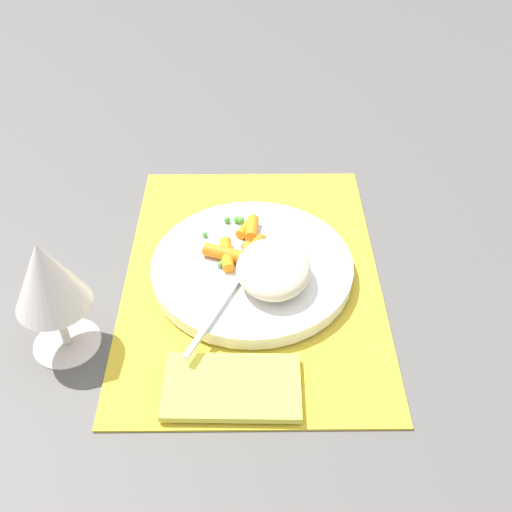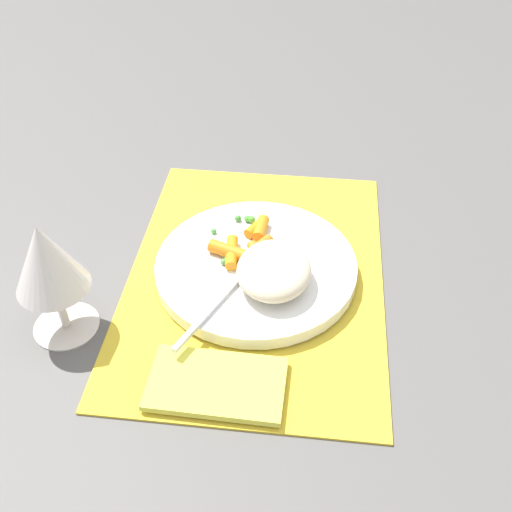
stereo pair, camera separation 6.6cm
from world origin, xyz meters
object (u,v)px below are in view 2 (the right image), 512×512
object	(u,v)px
wine_glass	(46,261)
plate	(256,267)
rice_mound	(274,270)
fork	(239,279)
napkin	(216,384)
carrot_portion	(247,245)

from	to	relation	value
wine_glass	plate	bearing A→B (deg)	-62.45
rice_mound	fork	size ratio (longest dim) A/B	0.52
rice_mound	napkin	world-z (taller)	rice_mound
carrot_portion	wine_glass	size ratio (longest dim) A/B	0.68
carrot_portion	wine_glass	world-z (taller)	wine_glass
plate	fork	size ratio (longest dim) A/B	1.27
plate	fork	xyz separation A→B (m)	(-0.04, 0.02, 0.01)
carrot_portion	wine_glass	xyz separation A→B (m)	(-0.13, 0.19, 0.07)
wine_glass	napkin	world-z (taller)	wine_glass
napkin	wine_glass	bearing A→B (deg)	70.15
carrot_portion	napkin	xyz separation A→B (m)	(-0.20, 0.01, -0.02)
plate	napkin	world-z (taller)	plate
plate	carrot_portion	distance (m)	0.03
carrot_portion	rice_mound	bearing A→B (deg)	-144.49
carrot_portion	fork	bearing A→B (deg)	177.79
plate	carrot_portion	size ratio (longest dim) A/B	2.49
fork	napkin	distance (m)	0.14
carrot_portion	napkin	size ratio (longest dim) A/B	0.71
plate	napkin	bearing A→B (deg)	173.00
rice_mound	napkin	xyz separation A→B (m)	(-0.14, 0.05, -0.03)
rice_mound	carrot_portion	distance (m)	0.07
plate	rice_mound	distance (m)	0.05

